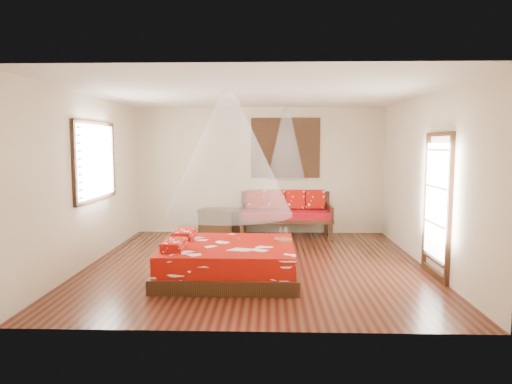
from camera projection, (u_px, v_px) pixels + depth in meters
room at (256, 180)px, 7.43m from camera, size 5.54×5.54×2.84m
bed at (228, 261)px, 6.82m from camera, size 2.02×1.83×0.63m
daybed at (286, 212)px, 9.88m from camera, size 1.96×0.87×0.98m
storage_chest at (220, 222)px, 10.01m from camera, size 0.98×0.84×0.57m
shutter_panel at (285, 148)px, 10.06m from camera, size 1.52×0.06×1.32m
window_left at (96, 161)px, 7.68m from camera, size 0.10×1.74×1.34m
glazed_door at (437, 206)px, 6.79m from camera, size 0.08×1.02×2.16m
wine_tray at (283, 237)px, 7.03m from camera, size 0.27×0.27×0.21m
mosquito_net_main at (228, 153)px, 6.65m from camera, size 1.89×1.89×1.80m
mosquito_net_daybed at (286, 143)px, 9.59m from camera, size 0.79×0.79×1.50m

